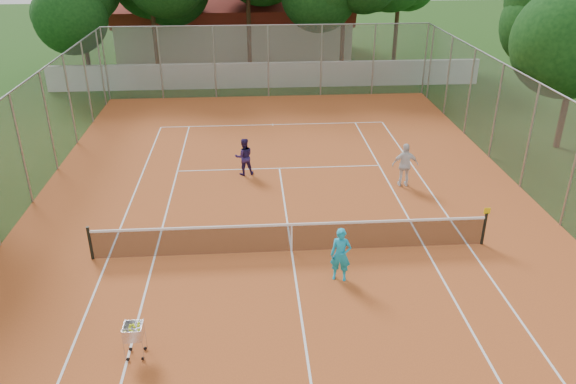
{
  "coord_description": "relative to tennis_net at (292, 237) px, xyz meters",
  "views": [
    {
      "loc": [
        -1.16,
        -14.56,
        9.04
      ],
      "look_at": [
        0.0,
        1.5,
        1.3
      ],
      "focal_mm": 35.0,
      "sensor_mm": 36.0,
      "label": 1
    }
  ],
  "objects": [
    {
      "name": "court_pad",
      "position": [
        0.0,
        0.0,
        -0.5
      ],
      "size": [
        18.0,
        34.0,
        0.02
      ],
      "primitive_type": "cube",
      "color": "#B45423",
      "rests_on": "ground"
    },
    {
      "name": "ball_hopper",
      "position": [
        -3.92,
        -4.3,
        -0.02
      ],
      "size": [
        0.59,
        0.59,
        0.94
      ],
      "primitive_type": "cube",
      "rotation": [
        0.0,
        0.0,
        -0.39
      ],
      "color": "silver",
      "rests_on": "court_pad"
    },
    {
      "name": "boundary_wall",
      "position": [
        0.0,
        19.0,
        0.24
      ],
      "size": [
        26.0,
        0.3,
        1.5
      ],
      "primitive_type": "cube",
      "color": "white",
      "rests_on": "ground"
    },
    {
      "name": "player_far_left",
      "position": [
        -1.41,
        5.92,
        0.26
      ],
      "size": [
        0.81,
        0.68,
        1.5
      ],
      "primitive_type": "imported",
      "rotation": [
        0.0,
        0.0,
        3.31
      ],
      "color": "#281A50",
      "rests_on": "court_pad"
    },
    {
      "name": "clubhouse",
      "position": [
        -2.0,
        29.0,
        1.69
      ],
      "size": [
        16.4,
        9.0,
        4.4
      ],
      "primitive_type": "cube",
      "color": "beige",
      "rests_on": "ground"
    },
    {
      "name": "perimeter_fence",
      "position": [
        0.0,
        0.0,
        1.49
      ],
      "size": [
        18.0,
        34.0,
        4.0
      ],
      "primitive_type": "cube",
      "color": "slate",
      "rests_on": "ground"
    },
    {
      "name": "player_near",
      "position": [
        1.23,
        -1.55,
        0.3
      ],
      "size": [
        0.65,
        0.51,
        1.57
      ],
      "primitive_type": "imported",
      "rotation": [
        0.0,
        0.0,
        -0.27
      ],
      "color": "#17A1CA",
      "rests_on": "court_pad"
    },
    {
      "name": "tennis_net",
      "position": [
        0.0,
        0.0,
        0.0
      ],
      "size": [
        11.88,
        0.1,
        0.98
      ],
      "primitive_type": "cube",
      "color": "black",
      "rests_on": "court_pad"
    },
    {
      "name": "court_lines",
      "position": [
        0.0,
        0.0,
        -0.49
      ],
      "size": [
        10.98,
        23.78,
        0.01
      ],
      "primitive_type": "cube",
      "color": "white",
      "rests_on": "court_pad"
    },
    {
      "name": "ground",
      "position": [
        0.0,
        0.0,
        -0.51
      ],
      "size": [
        120.0,
        120.0,
        0.0
      ],
      "primitive_type": "plane",
      "color": "#18380F",
      "rests_on": "ground"
    },
    {
      "name": "player_far_right",
      "position": [
        4.61,
        4.42,
        0.35
      ],
      "size": [
        1.02,
        0.48,
        1.69
      ],
      "primitive_type": "imported",
      "rotation": [
        0.0,
        0.0,
        3.07
      ],
      "color": "silver",
      "rests_on": "court_pad"
    }
  ]
}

